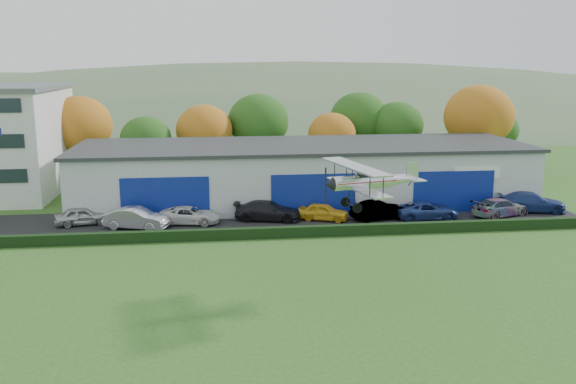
{
  "coord_description": "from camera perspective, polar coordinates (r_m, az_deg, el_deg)",
  "views": [
    {
      "loc": [
        -3.11,
        -26.81,
        12.63
      ],
      "look_at": [
        1.4,
        9.82,
        4.77
      ],
      "focal_mm": 38.39,
      "sensor_mm": 36.0,
      "label": 1
    }
  ],
  "objects": [
    {
      "name": "car_5",
      "position": [
        50.34,
        8.48,
        -1.68
      ],
      "size": [
        4.89,
        2.46,
        1.54
      ],
      "primitive_type": "imported",
      "rotation": [
        0.0,
        0.0,
        1.76
      ],
      "color": "gray",
      "rests_on": "apron"
    },
    {
      "name": "biplane",
      "position": [
        34.32,
        7.46,
        1.09
      ],
      "size": [
        5.82,
        6.62,
        2.46
      ],
      "rotation": [
        0.0,
        0.0,
        0.22
      ],
      "color": "silver"
    },
    {
      "name": "car_0",
      "position": [
        50.84,
        -18.51,
        -2.12
      ],
      "size": [
        4.4,
        2.53,
        1.41
      ],
      "primitive_type": "imported",
      "rotation": [
        0.0,
        0.0,
        1.79
      ],
      "color": "silver",
      "rests_on": "apron"
    },
    {
      "name": "car_8",
      "position": [
        56.33,
        21.56,
        -0.86
      ],
      "size": [
        6.08,
        3.36,
        1.67
      ],
      "primitive_type": "imported",
      "rotation": [
        0.0,
        0.0,
        1.39
      ],
      "color": "navy",
      "rests_on": "apron"
    },
    {
      "name": "car_6",
      "position": [
        51.17,
        12.76,
        -1.69
      ],
      "size": [
        5.09,
        2.37,
        1.41
      ],
      "primitive_type": "imported",
      "rotation": [
        0.0,
        0.0,
        1.58
      ],
      "color": "navy",
      "rests_on": "apron"
    },
    {
      "name": "tree_belt",
      "position": [
        67.91,
        -3.65,
        6.07
      ],
      "size": [
        75.7,
        13.22,
        10.12
      ],
      "color": "#3D2614",
      "rests_on": "ground"
    },
    {
      "name": "distant_hills",
      "position": [
        168.78,
        -7.37,
        3.18
      ],
      "size": [
        430.0,
        196.0,
        56.0
      ],
      "color": "#4C6642",
      "rests_on": "ground"
    },
    {
      "name": "car_4",
      "position": [
        49.7,
        3.32,
        -1.84
      ],
      "size": [
        4.34,
        2.95,
        1.37
      ],
      "primitive_type": "imported",
      "rotation": [
        0.0,
        0.0,
        1.21
      ],
      "color": "gold",
      "rests_on": "apron"
    },
    {
      "name": "car_2",
      "position": [
        49.18,
        -9.11,
        -2.14
      ],
      "size": [
        5.16,
        3.03,
        1.35
      ],
      "primitive_type": "imported",
      "rotation": [
        0.0,
        0.0,
        1.4
      ],
      "color": "silver",
      "rests_on": "apron"
    },
    {
      "name": "hedge",
      "position": [
        45.13,
        1.04,
        -3.7
      ],
      "size": [
        46.0,
        0.6,
        0.8
      ],
      "primitive_type": "cube",
      "color": "black",
      "rests_on": "ground"
    },
    {
      "name": "car_7",
      "position": [
        53.89,
        19.05,
        -1.34
      ],
      "size": [
        5.51,
        3.79,
        1.48
      ],
      "primitive_type": "imported",
      "rotation": [
        0.0,
        0.0,
        1.94
      ],
      "color": "gray",
      "rests_on": "apron"
    },
    {
      "name": "ground",
      "position": [
        29.8,
        -0.37,
        -13.05
      ],
      "size": [
        300.0,
        300.0,
        0.0
      ],
      "primitive_type": "plane",
      "color": "#2B561B",
      "rests_on": "ground"
    },
    {
      "name": "apron",
      "position": [
        49.82,
        0.26,
        -2.63
      ],
      "size": [
        48.0,
        9.0,
        0.05
      ],
      "primitive_type": "cube",
      "color": "black",
      "rests_on": "ground"
    },
    {
      "name": "car_3",
      "position": [
        49.6,
        -1.87,
        -1.75
      ],
      "size": [
        5.71,
        3.36,
        1.55
      ],
      "primitive_type": "imported",
      "rotation": [
        0.0,
        0.0,
        1.34
      ],
      "color": "black",
      "rests_on": "apron"
    },
    {
      "name": "car_1",
      "position": [
        48.46,
        -13.87,
        -2.38
      ],
      "size": [
        5.26,
        3.24,
        1.64
      ],
      "primitive_type": "imported",
      "rotation": [
        0.0,
        0.0,
        1.24
      ],
      "color": "silver",
      "rests_on": "apron"
    },
    {
      "name": "hangar",
      "position": [
        56.28,
        1.39,
        1.81
      ],
      "size": [
        40.6,
        12.6,
        5.3
      ],
      "color": "#B2B7BC",
      "rests_on": "ground"
    }
  ]
}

